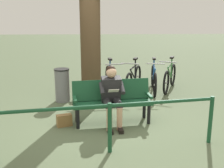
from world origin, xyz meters
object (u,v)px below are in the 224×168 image
handbag (64,120)px  bicycle_orange (154,79)px  person_reading (112,93)px  tree_trunk (90,17)px  bicycle_green (133,79)px  bicycle_blue (170,78)px  bench (112,98)px  litter_bin (62,85)px  bicycle_silver (111,80)px  bicycle_purple (89,80)px

handbag → bicycle_orange: bicycle_orange is taller
person_reading → tree_trunk: size_ratio=0.29×
handbag → person_reading: bearing=-177.4°
tree_trunk → bicycle_green: bearing=-140.4°
bicycle_blue → bench: bearing=-12.9°
person_reading → tree_trunk: bearing=-79.6°
bicycle_blue → bicycle_orange: 0.53m
bench → litter_bin: (1.19, -1.40, -0.09)m
handbag → bicycle_green: 2.91m
bicycle_blue → bicycle_silver: 1.70m
tree_trunk → bicycle_purple: (0.10, -0.89, -1.74)m
bench → bicycle_green: (-0.68, -2.18, -0.15)m
bicycle_blue → bicycle_silver: same height
litter_bin → bicycle_purple: (-0.64, -0.72, -0.06)m
person_reading → bicycle_green: size_ratio=0.75×
bicycle_green → person_reading: bearing=3.9°
bicycle_silver → bicycle_purple: (0.62, -0.00, 0.00)m
bicycle_purple → bicycle_orange: bearing=74.6°
litter_bin → bicycle_silver: 1.45m
handbag → bicycle_blue: 3.73m
bicycle_orange → bicycle_silver: size_ratio=1.00×
handbag → bicycle_orange: 3.25m
bench → bicycle_orange: bearing=-127.7°
bicycle_purple → bicycle_blue: bearing=79.0°
handbag → litter_bin: size_ratio=0.36×
tree_trunk → litter_bin: (0.73, -0.18, -1.68)m
handbag → bicycle_green: size_ratio=0.19×
handbag → litter_bin: bearing=-81.8°
bench → bicycle_orange: 2.50m
person_reading → bicycle_green: person_reading is taller
handbag → litter_bin: litter_bin is taller
bicycle_silver → bicycle_purple: size_ratio=1.03×
bicycle_orange → bench: bearing=-23.5°
bicycle_green → bicycle_silver: size_ratio=0.96×
bicycle_green → bench: bearing=2.9°
litter_bin → bicycle_silver: bearing=-150.3°
bicycle_orange → bicycle_green: (0.57, -0.02, 0.00)m
bicycle_green → bicycle_silver: same height
bicycle_orange → person_reading: bearing=-21.8°
person_reading → bicycle_purple: (0.55, -2.29, -0.31)m
litter_bin → bicycle_green: (-1.88, -0.77, -0.06)m
handbag → tree_trunk: 2.50m
litter_bin → bicycle_purple: bearing=-131.6°
person_reading → handbag: bearing=-5.0°
bicycle_purple → person_reading: bearing=-3.1°
handbag → bicycle_purple: bicycle_purple is taller
person_reading → handbag: (0.96, 0.04, -0.54)m
bicycle_orange → bicycle_green: bearing=-85.0°
bench → person_reading: 0.23m
person_reading → bicycle_purple: person_reading is taller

